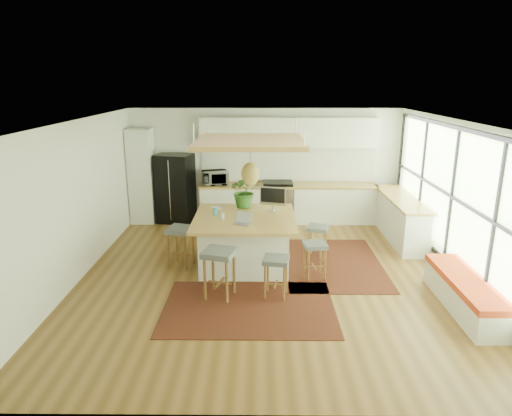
{
  "coord_description": "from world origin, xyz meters",
  "views": [
    {
      "loc": [
        -0.13,
        -7.44,
        3.36
      ],
      "look_at": [
        -0.2,
        0.5,
        1.1
      ],
      "focal_mm": 31.86,
      "sensor_mm": 36.0,
      "label": 1
    }
  ],
  "objects_px": {
    "fridge": "(175,184)",
    "stool_near_right": "(276,276)",
    "stool_right_front": "(315,259)",
    "island": "(245,241)",
    "microwave": "(215,176)",
    "stool_right_back": "(317,240)",
    "stool_near_left": "(220,276)",
    "laptop": "(242,218)",
    "stool_left_side": "(181,248)",
    "monitor": "(273,198)",
    "island_plant": "(245,194)"
  },
  "relations": [
    {
      "from": "fridge",
      "to": "stool_near_right",
      "type": "relative_size",
      "value": 2.48
    },
    {
      "from": "stool_near_right",
      "to": "stool_right_front",
      "type": "xyz_separation_m",
      "value": [
        0.7,
        0.72,
        0.0
      ]
    },
    {
      "from": "island",
      "to": "microwave",
      "type": "distance_m",
      "value": 2.85
    },
    {
      "from": "stool_right_back",
      "to": "stool_near_right",
      "type": "bearing_deg",
      "value": -117.54
    },
    {
      "from": "stool_near_left",
      "to": "microwave",
      "type": "xyz_separation_m",
      "value": [
        -0.44,
        4.0,
        0.77
      ]
    },
    {
      "from": "laptop",
      "to": "microwave",
      "type": "bearing_deg",
      "value": 124.03
    },
    {
      "from": "stool_near_right",
      "to": "stool_left_side",
      "type": "distance_m",
      "value": 2.1
    },
    {
      "from": "stool_right_front",
      "to": "monitor",
      "type": "bearing_deg",
      "value": 126.13
    },
    {
      "from": "stool_near_left",
      "to": "monitor",
      "type": "height_order",
      "value": "monitor"
    },
    {
      "from": "island_plant",
      "to": "stool_right_front",
      "type": "bearing_deg",
      "value": -45.07
    },
    {
      "from": "fridge",
      "to": "island",
      "type": "xyz_separation_m",
      "value": [
        1.76,
        -2.67,
        -0.46
      ]
    },
    {
      "from": "stool_near_right",
      "to": "island",
      "type": "bearing_deg",
      "value": 112.06
    },
    {
      "from": "stool_near_left",
      "to": "stool_left_side",
      "type": "xyz_separation_m",
      "value": [
        -0.82,
        1.24,
        0.0
      ]
    },
    {
      "from": "microwave",
      "to": "stool_right_front",
      "type": "bearing_deg",
      "value": -72.15
    },
    {
      "from": "island",
      "to": "microwave",
      "type": "relative_size",
      "value": 3.1
    },
    {
      "from": "monitor",
      "to": "island_plant",
      "type": "height_order",
      "value": "island_plant"
    },
    {
      "from": "stool_near_left",
      "to": "microwave",
      "type": "height_order",
      "value": "microwave"
    },
    {
      "from": "stool_left_side",
      "to": "stool_right_back",
      "type": "bearing_deg",
      "value": 9.54
    },
    {
      "from": "stool_right_back",
      "to": "laptop",
      "type": "bearing_deg",
      "value": -151.66
    },
    {
      "from": "stool_near_left",
      "to": "island_plant",
      "type": "xyz_separation_m",
      "value": [
        0.34,
        2.0,
        0.84
      ]
    },
    {
      "from": "stool_left_side",
      "to": "island",
      "type": "bearing_deg",
      "value": 5.13
    },
    {
      "from": "stool_right_back",
      "to": "stool_right_front",
      "type": "bearing_deg",
      "value": -99.85
    },
    {
      "from": "stool_right_front",
      "to": "stool_near_left",
      "type": "bearing_deg",
      "value": -154.82
    },
    {
      "from": "stool_right_front",
      "to": "island",
      "type": "bearing_deg",
      "value": 154.17
    },
    {
      "from": "stool_near_right",
      "to": "monitor",
      "type": "bearing_deg",
      "value": 90.31
    },
    {
      "from": "stool_near_left",
      "to": "stool_left_side",
      "type": "bearing_deg",
      "value": 123.58
    },
    {
      "from": "microwave",
      "to": "island_plant",
      "type": "distance_m",
      "value": 2.15
    },
    {
      "from": "stool_right_front",
      "to": "microwave",
      "type": "bearing_deg",
      "value": 121.93
    },
    {
      "from": "stool_near_left",
      "to": "stool_left_side",
      "type": "relative_size",
      "value": 1.05
    },
    {
      "from": "stool_right_front",
      "to": "microwave",
      "type": "height_order",
      "value": "microwave"
    },
    {
      "from": "fridge",
      "to": "stool_near_right",
      "type": "xyz_separation_m",
      "value": [
        2.29,
        -3.99,
        -0.57
      ]
    },
    {
      "from": "laptop",
      "to": "microwave",
      "type": "height_order",
      "value": "microwave"
    },
    {
      "from": "stool_near_left",
      "to": "microwave",
      "type": "bearing_deg",
      "value": 96.28
    },
    {
      "from": "stool_right_front",
      "to": "stool_left_side",
      "type": "distance_m",
      "value": 2.46
    },
    {
      "from": "island",
      "to": "stool_right_front",
      "type": "relative_size",
      "value": 2.87
    },
    {
      "from": "monitor",
      "to": "microwave",
      "type": "distance_m",
      "value": 2.64
    },
    {
      "from": "stool_near_left",
      "to": "stool_left_side",
      "type": "distance_m",
      "value": 1.49
    },
    {
      "from": "fridge",
      "to": "island_plant",
      "type": "bearing_deg",
      "value": -36.21
    },
    {
      "from": "monitor",
      "to": "stool_left_side",
      "type": "bearing_deg",
      "value": -148.03
    },
    {
      "from": "stool_right_back",
      "to": "stool_left_side",
      "type": "xyz_separation_m",
      "value": [
        -2.57,
        -0.43,
        0.0
      ]
    },
    {
      "from": "island",
      "to": "stool_right_front",
      "type": "bearing_deg",
      "value": -25.83
    },
    {
      "from": "stool_near_left",
      "to": "monitor",
      "type": "xyz_separation_m",
      "value": [
        0.88,
        1.72,
        0.83
      ]
    },
    {
      "from": "stool_right_back",
      "to": "island_plant",
      "type": "bearing_deg",
      "value": 166.89
    },
    {
      "from": "monitor",
      "to": "stool_near_right",
      "type": "bearing_deg",
      "value": -73.39
    },
    {
      "from": "stool_near_right",
      "to": "stool_right_front",
      "type": "height_order",
      "value": "stool_near_right"
    },
    {
      "from": "stool_near_right",
      "to": "microwave",
      "type": "xyz_separation_m",
      "value": [
        -1.33,
        3.98,
        0.77
      ]
    },
    {
      "from": "laptop",
      "to": "island_plant",
      "type": "height_order",
      "value": "island_plant"
    },
    {
      "from": "stool_near_right",
      "to": "stool_right_front",
      "type": "relative_size",
      "value": 1.03
    },
    {
      "from": "monitor",
      "to": "island_plant",
      "type": "xyz_separation_m",
      "value": [
        -0.54,
        0.28,
        0.0
      ]
    },
    {
      "from": "monitor",
      "to": "island",
      "type": "bearing_deg",
      "value": -128.44
    }
  ]
}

